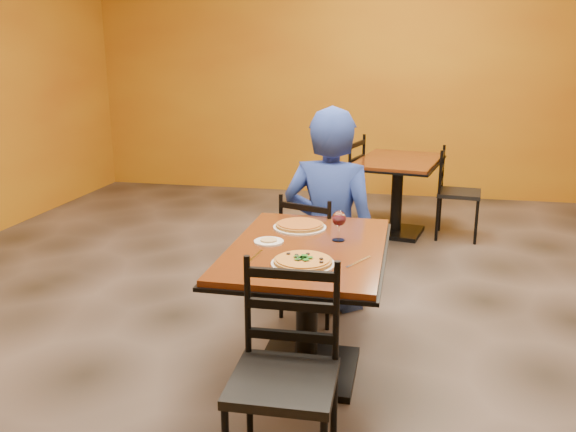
% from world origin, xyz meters
% --- Properties ---
extents(floor, '(7.00, 8.00, 0.01)m').
position_xyz_m(floor, '(0.00, 0.00, 0.00)').
color(floor, black).
rests_on(floor, ground).
extents(wall_back, '(7.00, 0.01, 3.00)m').
position_xyz_m(wall_back, '(0.00, 4.00, 1.50)').
color(wall_back, '#BE8115').
rests_on(wall_back, ground).
extents(table_main, '(0.83, 1.23, 0.75)m').
position_xyz_m(table_main, '(0.00, -0.50, 0.56)').
color(table_main, '#672910').
rests_on(table_main, floor).
extents(table_second, '(0.94, 1.23, 0.75)m').
position_xyz_m(table_second, '(0.40, 2.30, 0.55)').
color(table_second, '#672910').
rests_on(table_second, floor).
extents(chair_main_near, '(0.43, 0.43, 0.92)m').
position_xyz_m(chair_main_near, '(0.06, -1.39, 0.46)').
color(chair_main_near, black).
rests_on(chair_main_near, floor).
extents(chair_main_far, '(0.50, 0.50, 0.86)m').
position_xyz_m(chair_main_far, '(-0.07, 0.28, 0.43)').
color(chair_main_far, black).
rests_on(chair_main_far, floor).
extents(chair_second_left, '(0.53, 0.53, 0.96)m').
position_xyz_m(chair_second_left, '(-0.19, 2.30, 0.48)').
color(chair_second_left, black).
rests_on(chair_second_left, floor).
extents(chair_second_right, '(0.43, 0.43, 0.87)m').
position_xyz_m(chair_second_right, '(0.99, 2.30, 0.44)').
color(chair_second_right, black).
rests_on(chair_second_right, floor).
extents(diner, '(0.73, 0.54, 1.40)m').
position_xyz_m(diner, '(-0.01, 0.48, 0.70)').
color(diner, navy).
rests_on(diner, floor).
extents(plate_main, '(0.31, 0.31, 0.01)m').
position_xyz_m(plate_main, '(0.03, -0.80, 0.76)').
color(plate_main, white).
rests_on(plate_main, table_main).
extents(pizza_main, '(0.28, 0.28, 0.02)m').
position_xyz_m(pizza_main, '(0.03, -0.80, 0.77)').
color(pizza_main, maroon).
rests_on(pizza_main, plate_main).
extents(plate_far, '(0.31, 0.31, 0.01)m').
position_xyz_m(plate_far, '(-0.10, -0.19, 0.76)').
color(plate_far, white).
rests_on(plate_far, table_main).
extents(pizza_far, '(0.28, 0.28, 0.02)m').
position_xyz_m(pizza_far, '(-0.10, -0.19, 0.77)').
color(pizza_far, '#C46D25').
rests_on(pizza_far, plate_far).
extents(side_plate, '(0.16, 0.16, 0.01)m').
position_xyz_m(side_plate, '(-0.21, -0.49, 0.76)').
color(side_plate, white).
rests_on(side_plate, table_main).
extents(dip, '(0.09, 0.09, 0.01)m').
position_xyz_m(dip, '(-0.21, -0.49, 0.76)').
color(dip, tan).
rests_on(dip, side_plate).
extents(wine_glass, '(0.08, 0.08, 0.18)m').
position_xyz_m(wine_glass, '(0.15, -0.38, 0.84)').
color(wine_glass, white).
rests_on(wine_glass, table_main).
extents(fork, '(0.03, 0.19, 0.00)m').
position_xyz_m(fork, '(-0.23, -0.73, 0.75)').
color(fork, silver).
rests_on(fork, table_main).
extents(knife, '(0.11, 0.19, 0.00)m').
position_xyz_m(knife, '(0.29, -0.71, 0.75)').
color(knife, silver).
rests_on(knife, table_main).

